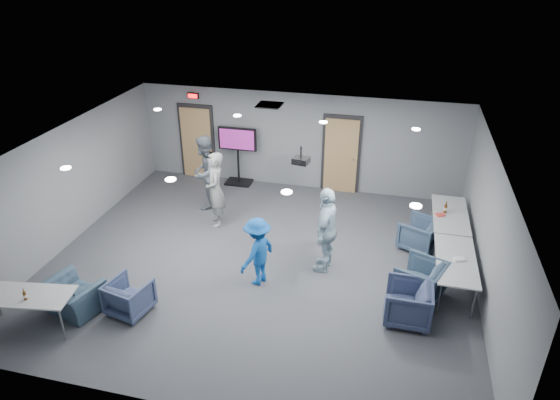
% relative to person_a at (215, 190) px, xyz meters
% --- Properties ---
extents(floor, '(9.00, 9.00, 0.00)m').
position_rel_person_a_xyz_m(floor, '(1.48, -1.35, -0.94)').
color(floor, '#3A3C42').
rests_on(floor, ground).
extents(ceiling, '(9.00, 9.00, 0.00)m').
position_rel_person_a_xyz_m(ceiling, '(1.48, -1.35, 1.76)').
color(ceiling, silver).
rests_on(ceiling, wall_back).
extents(wall_back, '(9.00, 0.02, 2.70)m').
position_rel_person_a_xyz_m(wall_back, '(1.48, 2.65, 0.41)').
color(wall_back, slate).
rests_on(wall_back, floor).
extents(wall_front, '(9.00, 0.02, 2.70)m').
position_rel_person_a_xyz_m(wall_front, '(1.48, -5.35, 0.41)').
color(wall_front, slate).
rests_on(wall_front, floor).
extents(wall_left, '(0.02, 8.00, 2.70)m').
position_rel_person_a_xyz_m(wall_left, '(-3.02, -1.35, 0.41)').
color(wall_left, slate).
rests_on(wall_left, floor).
extents(wall_right, '(0.02, 8.00, 2.70)m').
position_rel_person_a_xyz_m(wall_right, '(5.98, -1.35, 0.41)').
color(wall_right, slate).
rests_on(wall_right, floor).
extents(door_left, '(1.06, 0.17, 2.24)m').
position_rel_person_a_xyz_m(door_left, '(-1.52, 2.60, 0.13)').
color(door_left, black).
rests_on(door_left, wall_back).
extents(door_right, '(1.06, 0.17, 2.24)m').
position_rel_person_a_xyz_m(door_right, '(2.68, 2.60, 0.13)').
color(door_right, black).
rests_on(door_right, wall_back).
extents(exit_sign, '(0.32, 0.08, 0.16)m').
position_rel_person_a_xyz_m(exit_sign, '(-1.52, 2.58, 1.51)').
color(exit_sign, black).
rests_on(exit_sign, wall_back).
extents(hvac_diffuser, '(0.60, 0.60, 0.03)m').
position_rel_person_a_xyz_m(hvac_diffuser, '(0.98, 1.45, 1.74)').
color(hvac_diffuser, black).
rests_on(hvac_diffuser, ceiling).
extents(downlights, '(6.18, 3.78, 0.02)m').
position_rel_person_a_xyz_m(downlights, '(1.48, -1.35, 1.74)').
color(downlights, white).
rests_on(downlights, ceiling).
extents(person_a, '(0.68, 0.81, 1.89)m').
position_rel_person_a_xyz_m(person_a, '(0.00, 0.00, 0.00)').
color(person_a, gray).
rests_on(person_a, floor).
extents(person_b, '(0.80, 0.99, 1.95)m').
position_rel_person_a_xyz_m(person_b, '(-0.60, 0.84, 0.03)').
color(person_b, slate).
rests_on(person_b, floor).
extents(person_c, '(0.58, 1.15, 1.89)m').
position_rel_person_a_xyz_m(person_c, '(2.89, -1.23, 0.00)').
color(person_c, '#A2C0D1').
rests_on(person_c, floor).
extents(person_d, '(0.87, 1.09, 1.47)m').
position_rel_person_a_xyz_m(person_d, '(1.64, -2.06, -0.21)').
color(person_d, '#1852A2').
rests_on(person_d, floor).
extents(chair_right_a, '(1.05, 1.04, 0.73)m').
position_rel_person_a_xyz_m(chair_right_a, '(4.83, 0.05, -0.58)').
color(chair_right_a, '#3A4E65').
rests_on(chair_right_a, floor).
extents(chair_right_b, '(1.10, 1.09, 0.77)m').
position_rel_person_a_xyz_m(chair_right_b, '(4.83, -1.76, -0.56)').
color(chair_right_b, '#364B5E').
rests_on(chair_right_b, floor).
extents(chair_right_c, '(0.85, 0.83, 0.77)m').
position_rel_person_a_xyz_m(chair_right_c, '(4.61, -2.54, -0.56)').
color(chair_right_c, '#353E5C').
rests_on(chair_right_c, floor).
extents(chair_front_a, '(0.87, 0.88, 0.68)m').
position_rel_person_a_xyz_m(chair_front_a, '(-0.44, -3.52, -0.60)').
color(chair_front_a, '#3C4768').
rests_on(chair_front_a, floor).
extents(chair_front_b, '(1.18, 1.09, 0.64)m').
position_rel_person_a_xyz_m(chair_front_b, '(-1.48, -3.75, -0.62)').
color(chair_front_b, '#354A5C').
rests_on(chair_front_b, floor).
extents(table_right_a, '(0.78, 1.86, 0.73)m').
position_rel_person_a_xyz_m(table_right_a, '(5.48, 0.51, -0.26)').
color(table_right_a, '#B3B6B8').
rests_on(table_right_a, floor).
extents(table_right_b, '(0.77, 1.84, 0.73)m').
position_rel_person_a_xyz_m(table_right_b, '(5.48, -1.39, -0.26)').
color(table_right_b, '#B3B6B8').
rests_on(table_right_b, floor).
extents(table_front_left, '(1.76, 0.95, 0.73)m').
position_rel_person_a_xyz_m(table_front_left, '(-1.97, -4.35, -0.26)').
color(table_front_left, '#B3B6B8').
rests_on(table_front_left, floor).
extents(bottle_front, '(0.06, 0.06, 0.23)m').
position_rel_person_a_xyz_m(bottle_front, '(-1.83, -4.46, -0.13)').
color(bottle_front, '#532F0E').
rests_on(bottle_front, table_front_left).
extents(bottle_right, '(0.07, 0.07, 0.28)m').
position_rel_person_a_xyz_m(bottle_right, '(5.35, 0.53, -0.11)').
color(bottle_right, '#532F0E').
rests_on(bottle_right, table_right_a).
extents(snack_box, '(0.23, 0.19, 0.04)m').
position_rel_person_a_xyz_m(snack_box, '(5.25, 0.36, -0.19)').
color(snack_box, '#DD4337').
rests_on(snack_box, table_right_a).
extents(wrapper, '(0.22, 0.18, 0.04)m').
position_rel_person_a_xyz_m(wrapper, '(5.53, -1.41, -0.19)').
color(wrapper, white).
rests_on(wrapper, table_right_b).
extents(tv_stand, '(1.10, 0.52, 1.69)m').
position_rel_person_a_xyz_m(tv_stand, '(-0.22, 2.40, 0.01)').
color(tv_stand, black).
rests_on(tv_stand, floor).
extents(projector, '(0.35, 0.33, 0.35)m').
position_rel_person_a_xyz_m(projector, '(2.31, -1.16, 1.46)').
color(projector, black).
rests_on(projector, ceiling).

